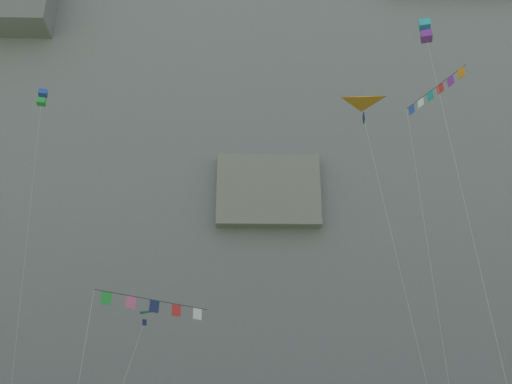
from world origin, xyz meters
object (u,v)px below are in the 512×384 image
(kite_box_mid_center, at_px, (42,99))
(kite_delta_upper_left, at_px, (363,125))
(kite_banner_low_right, at_px, (435,105))
(kite_delta_high_left, at_px, (137,326))
(kite_banner_mid_right, at_px, (152,310))
(kite_box_low_left, at_px, (426,33))

(kite_box_mid_center, distance_m, kite_delta_upper_left, 28.29)
(kite_banner_low_right, bearing_deg, kite_delta_upper_left, -169.56)
(kite_banner_low_right, relative_size, kite_box_mid_center, 0.75)
(kite_delta_high_left, relative_size, kite_banner_mid_right, 0.92)
(kite_box_low_left, height_order, kite_delta_upper_left, kite_box_low_left)
(kite_delta_upper_left, height_order, kite_banner_mid_right, kite_delta_upper_left)
(kite_box_low_left, distance_m, kite_delta_high_left, 22.77)
(kite_banner_low_right, height_order, kite_delta_upper_left, kite_banner_low_right)
(kite_banner_low_right, height_order, kite_box_mid_center, kite_box_mid_center)
(kite_banner_low_right, bearing_deg, kite_box_low_left, -108.94)
(kite_box_low_left, bearing_deg, kite_delta_upper_left, 165.00)
(kite_box_mid_center, bearing_deg, kite_delta_upper_left, -29.20)
(kite_banner_low_right, relative_size, kite_banner_mid_right, 2.31)
(kite_delta_upper_left, bearing_deg, kite_banner_mid_right, 176.99)
(kite_box_low_left, xyz_separation_m, kite_banner_mid_right, (-14.87, 1.61, -15.79))
(kite_banner_mid_right, bearing_deg, kite_delta_upper_left, -3.01)
(kite_banner_low_right, relative_size, kite_delta_upper_left, 1.13)
(kite_delta_upper_left, bearing_deg, kite_box_low_left, -15.00)
(kite_box_low_left, xyz_separation_m, kite_delta_high_left, (-15.56, 1.98, -16.51))
(kite_delta_high_left, bearing_deg, kite_delta_upper_left, -4.62)
(kite_box_mid_center, height_order, kite_delta_upper_left, kite_box_mid_center)
(kite_delta_high_left, height_order, kite_delta_upper_left, kite_delta_upper_left)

